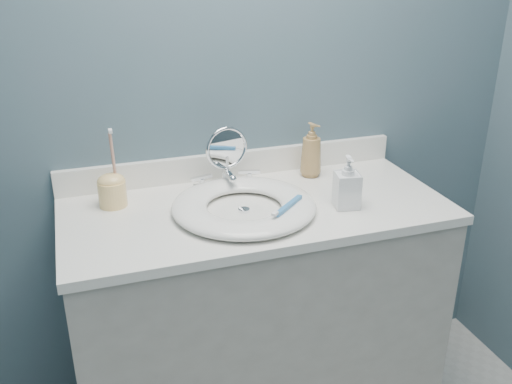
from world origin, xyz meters
name	(u,v)px	position (x,y,z in m)	size (l,w,h in m)	color
back_wall	(231,87)	(0.00, 1.25, 1.20)	(2.20, 0.02, 2.40)	#455E67
vanity_cabinet	(256,323)	(0.00, 0.97, 0.42)	(1.20, 0.55, 0.85)	#B4AEA4
countertop	(256,209)	(0.00, 0.97, 0.86)	(1.22, 0.57, 0.03)	white
backsplash	(233,164)	(0.00, 1.24, 0.93)	(1.22, 0.02, 0.09)	white
basin	(244,206)	(-0.05, 0.94, 0.90)	(0.45, 0.45, 0.04)	white
drain	(244,210)	(-0.05, 0.94, 0.88)	(0.04, 0.04, 0.01)	silver
faucet	(227,180)	(-0.05, 1.14, 0.91)	(0.25, 0.13, 0.07)	silver
makeup_mirror	(227,155)	(-0.05, 1.14, 1.00)	(0.15, 0.08, 0.22)	silver
soap_bottle_amber	(311,150)	(0.27, 1.16, 0.98)	(0.07, 0.08, 0.19)	#A17C48
soap_bottle_clear	(347,182)	(0.27, 0.88, 0.96)	(0.08, 0.08, 0.17)	silver
toothbrush_holder	(112,189)	(-0.43, 1.12, 0.94)	(0.09, 0.09, 0.25)	#FACF7D
toothbrush_lying	(288,206)	(0.06, 0.85, 0.92)	(0.14, 0.12, 0.02)	teal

